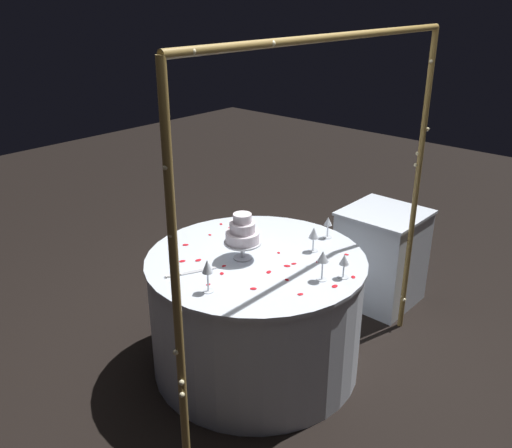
{
  "coord_description": "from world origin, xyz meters",
  "views": [
    {
      "loc": [
        2.16,
        1.93,
        2.2
      ],
      "look_at": [
        0.0,
        0.0,
        0.97
      ],
      "focal_mm": 38.41,
      "sensor_mm": 36.0,
      "label": 1
    }
  ],
  "objects_px": {
    "wine_glass_0": "(323,258)",
    "wine_glass_3": "(344,261)",
    "side_table": "(381,257)",
    "tiered_cake": "(242,233)",
    "main_table": "(256,312)",
    "decorative_arch": "(329,180)",
    "cake_knife": "(188,273)",
    "wine_glass_2": "(249,221)",
    "wine_glass_5": "(207,268)",
    "wine_glass_4": "(328,223)",
    "wine_glass_1": "(314,234)"
  },
  "relations": [
    {
      "from": "decorative_arch",
      "to": "tiered_cake",
      "type": "distance_m",
      "value": 0.69
    },
    {
      "from": "decorative_arch",
      "to": "wine_glass_2",
      "type": "bearing_deg",
      "value": -103.71
    },
    {
      "from": "tiered_cake",
      "to": "decorative_arch",
      "type": "bearing_deg",
      "value": 96.3
    },
    {
      "from": "main_table",
      "to": "wine_glass_0",
      "type": "bearing_deg",
      "value": 94.96
    },
    {
      "from": "wine_glass_4",
      "to": "wine_glass_2",
      "type": "bearing_deg",
      "value": -45.76
    },
    {
      "from": "wine_glass_0",
      "to": "wine_glass_3",
      "type": "height_order",
      "value": "wine_glass_0"
    },
    {
      "from": "side_table",
      "to": "wine_glass_0",
      "type": "distance_m",
      "value": 1.32
    },
    {
      "from": "wine_glass_0",
      "to": "wine_glass_2",
      "type": "relative_size",
      "value": 1.06
    },
    {
      "from": "wine_glass_5",
      "to": "wine_glass_2",
      "type": "bearing_deg",
      "value": -155.57
    },
    {
      "from": "decorative_arch",
      "to": "wine_glass_3",
      "type": "height_order",
      "value": "decorative_arch"
    },
    {
      "from": "main_table",
      "to": "side_table",
      "type": "height_order",
      "value": "main_table"
    },
    {
      "from": "decorative_arch",
      "to": "cake_knife",
      "type": "relative_size",
      "value": 7.49
    },
    {
      "from": "cake_knife",
      "to": "side_table",
      "type": "bearing_deg",
      "value": 168.58
    },
    {
      "from": "wine_glass_4",
      "to": "wine_glass_5",
      "type": "bearing_deg",
      "value": -4.2
    },
    {
      "from": "wine_glass_5",
      "to": "cake_knife",
      "type": "xyz_separation_m",
      "value": [
        -0.06,
        -0.23,
        -0.13
      ]
    },
    {
      "from": "wine_glass_0",
      "to": "wine_glass_5",
      "type": "relative_size",
      "value": 0.94
    },
    {
      "from": "wine_glass_1",
      "to": "wine_glass_3",
      "type": "bearing_deg",
      "value": 63.33
    },
    {
      "from": "tiered_cake",
      "to": "wine_glass_0",
      "type": "bearing_deg",
      "value": 101.02
    },
    {
      "from": "wine_glass_2",
      "to": "wine_glass_4",
      "type": "relative_size",
      "value": 1.17
    },
    {
      "from": "tiered_cake",
      "to": "wine_glass_4",
      "type": "distance_m",
      "value": 0.62
    },
    {
      "from": "main_table",
      "to": "wine_glass_2",
      "type": "distance_m",
      "value": 0.57
    },
    {
      "from": "wine_glass_0",
      "to": "wine_glass_5",
      "type": "distance_m",
      "value": 0.62
    },
    {
      "from": "side_table",
      "to": "wine_glass_5",
      "type": "distance_m",
      "value": 1.76
    },
    {
      "from": "side_table",
      "to": "wine_glass_1",
      "type": "height_order",
      "value": "wine_glass_1"
    },
    {
      "from": "tiered_cake",
      "to": "cake_knife",
      "type": "relative_size",
      "value": 1.02
    },
    {
      "from": "decorative_arch",
      "to": "wine_glass_2",
      "type": "xyz_separation_m",
      "value": [
        -0.17,
        -0.7,
        -0.47
      ]
    },
    {
      "from": "decorative_arch",
      "to": "wine_glass_0",
      "type": "bearing_deg",
      "value": -133.35
    },
    {
      "from": "wine_glass_3",
      "to": "main_table",
      "type": "bearing_deg",
      "value": -75.18
    },
    {
      "from": "side_table",
      "to": "wine_glass_3",
      "type": "relative_size",
      "value": 5.29
    },
    {
      "from": "side_table",
      "to": "tiered_cake",
      "type": "distance_m",
      "value": 1.41
    },
    {
      "from": "wine_glass_1",
      "to": "wine_glass_5",
      "type": "xyz_separation_m",
      "value": [
        0.76,
        -0.12,
        0.02
      ]
    },
    {
      "from": "wine_glass_0",
      "to": "wine_glass_4",
      "type": "height_order",
      "value": "wine_glass_0"
    },
    {
      "from": "side_table",
      "to": "tiered_cake",
      "type": "xyz_separation_m",
      "value": [
        1.28,
        -0.23,
        0.55
      ]
    },
    {
      "from": "side_table",
      "to": "wine_glass_0",
      "type": "height_order",
      "value": "wine_glass_0"
    },
    {
      "from": "wine_glass_1",
      "to": "wine_glass_5",
      "type": "relative_size",
      "value": 0.84
    },
    {
      "from": "cake_knife",
      "to": "wine_glass_5",
      "type": "bearing_deg",
      "value": 75.25
    },
    {
      "from": "tiered_cake",
      "to": "side_table",
      "type": "bearing_deg",
      "value": 169.94
    },
    {
      "from": "wine_glass_3",
      "to": "cake_knife",
      "type": "xyz_separation_m",
      "value": [
        0.54,
        -0.67,
        -0.1
      ]
    },
    {
      "from": "tiered_cake",
      "to": "wine_glass_1",
      "type": "bearing_deg",
      "value": 145.26
    },
    {
      "from": "wine_glass_2",
      "to": "cake_knife",
      "type": "height_order",
      "value": "wine_glass_2"
    },
    {
      "from": "side_table",
      "to": "wine_glass_2",
      "type": "height_order",
      "value": "wine_glass_2"
    },
    {
      "from": "decorative_arch",
      "to": "main_table",
      "type": "height_order",
      "value": "decorative_arch"
    },
    {
      "from": "wine_glass_2",
      "to": "wine_glass_3",
      "type": "bearing_deg",
      "value": 87.34
    },
    {
      "from": "side_table",
      "to": "wine_glass_4",
      "type": "distance_m",
      "value": 0.85
    },
    {
      "from": "tiered_cake",
      "to": "wine_glass_3",
      "type": "height_order",
      "value": "tiered_cake"
    },
    {
      "from": "wine_glass_1",
      "to": "main_table",
      "type": "bearing_deg",
      "value": -33.15
    },
    {
      "from": "decorative_arch",
      "to": "wine_glass_5",
      "type": "distance_m",
      "value": 0.77
    },
    {
      "from": "side_table",
      "to": "cake_knife",
      "type": "height_order",
      "value": "cake_knife"
    },
    {
      "from": "side_table",
      "to": "cake_knife",
      "type": "bearing_deg",
      "value": -11.42
    },
    {
      "from": "wine_glass_1",
      "to": "wine_glass_5",
      "type": "height_order",
      "value": "wine_glass_5"
    }
  ]
}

